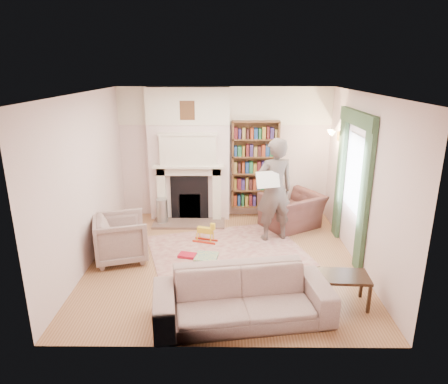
{
  "coord_description": "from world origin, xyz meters",
  "views": [
    {
      "loc": [
        0.05,
        -6.22,
        3.19
      ],
      "look_at": [
        0.0,
        0.25,
        1.15
      ],
      "focal_mm": 32.0,
      "sensor_mm": 36.0,
      "label": 1
    }
  ],
  "objects_px": {
    "armchair_left": "(121,238)",
    "sofa": "(243,296)",
    "bookcase": "(255,165)",
    "armchair_reading": "(292,211)",
    "rocking_horse": "(205,232)",
    "coffee_table": "(342,290)",
    "paraffin_heater": "(162,212)",
    "man_reading": "(274,190)"
  },
  "relations": [
    {
      "from": "man_reading",
      "to": "armchair_reading",
      "type": "bearing_deg",
      "value": -143.41
    },
    {
      "from": "bookcase",
      "to": "rocking_horse",
      "type": "distance_m",
      "value": 1.98
    },
    {
      "from": "bookcase",
      "to": "rocking_horse",
      "type": "xyz_separation_m",
      "value": [
        -1.01,
        -1.4,
        -0.98
      ]
    },
    {
      "from": "coffee_table",
      "to": "rocking_horse",
      "type": "height_order",
      "value": "coffee_table"
    },
    {
      "from": "rocking_horse",
      "to": "paraffin_heater",
      "type": "bearing_deg",
      "value": 153.72
    },
    {
      "from": "sofa",
      "to": "coffee_table",
      "type": "distance_m",
      "value": 1.45
    },
    {
      "from": "sofa",
      "to": "man_reading",
      "type": "bearing_deg",
      "value": 66.34
    },
    {
      "from": "armchair_reading",
      "to": "sofa",
      "type": "distance_m",
      "value": 3.37
    },
    {
      "from": "paraffin_heater",
      "to": "bookcase",
      "type": "bearing_deg",
      "value": 13.61
    },
    {
      "from": "sofa",
      "to": "coffee_table",
      "type": "xyz_separation_m",
      "value": [
        1.4,
        0.36,
        -0.11
      ]
    },
    {
      "from": "man_reading",
      "to": "rocking_horse",
      "type": "relative_size",
      "value": 4.34
    },
    {
      "from": "man_reading",
      "to": "paraffin_heater",
      "type": "height_order",
      "value": "man_reading"
    },
    {
      "from": "sofa",
      "to": "man_reading",
      "type": "height_order",
      "value": "man_reading"
    },
    {
      "from": "rocking_horse",
      "to": "bookcase",
      "type": "bearing_deg",
      "value": 71.78
    },
    {
      "from": "bookcase",
      "to": "armchair_reading",
      "type": "distance_m",
      "value": 1.27
    },
    {
      "from": "armchair_left",
      "to": "man_reading",
      "type": "height_order",
      "value": "man_reading"
    },
    {
      "from": "paraffin_heater",
      "to": "rocking_horse",
      "type": "bearing_deg",
      "value": -43.97
    },
    {
      "from": "bookcase",
      "to": "armchair_reading",
      "type": "bearing_deg",
      "value": -40.64
    },
    {
      "from": "armchair_reading",
      "to": "rocking_horse",
      "type": "height_order",
      "value": "armchair_reading"
    },
    {
      "from": "paraffin_heater",
      "to": "rocking_horse",
      "type": "relative_size",
      "value": 1.21
    },
    {
      "from": "bookcase",
      "to": "armchair_left",
      "type": "xyz_separation_m",
      "value": [
        -2.41,
        -2.1,
        -0.78
      ]
    },
    {
      "from": "bookcase",
      "to": "man_reading",
      "type": "relative_size",
      "value": 0.94
    },
    {
      "from": "rocking_horse",
      "to": "coffee_table",
      "type": "bearing_deg",
      "value": -27.76
    },
    {
      "from": "coffee_table",
      "to": "sofa",
      "type": "bearing_deg",
      "value": -162.58
    },
    {
      "from": "bookcase",
      "to": "coffee_table",
      "type": "xyz_separation_m",
      "value": [
        1.0,
        -3.44,
        -0.95
      ]
    },
    {
      "from": "paraffin_heater",
      "to": "rocking_horse",
      "type": "xyz_separation_m",
      "value": [
        0.96,
        -0.92,
        -0.08
      ]
    },
    {
      "from": "armchair_reading",
      "to": "sofa",
      "type": "relative_size",
      "value": 0.48
    },
    {
      "from": "armchair_left",
      "to": "man_reading",
      "type": "bearing_deg",
      "value": -89.55
    },
    {
      "from": "armchair_left",
      "to": "coffee_table",
      "type": "bearing_deg",
      "value": -128.89
    },
    {
      "from": "coffee_table",
      "to": "paraffin_heater",
      "type": "relative_size",
      "value": 1.27
    },
    {
      "from": "sofa",
      "to": "coffee_table",
      "type": "height_order",
      "value": "sofa"
    },
    {
      "from": "armchair_reading",
      "to": "coffee_table",
      "type": "relative_size",
      "value": 1.57
    },
    {
      "from": "sofa",
      "to": "paraffin_heater",
      "type": "distance_m",
      "value": 3.68
    },
    {
      "from": "armchair_reading",
      "to": "coffee_table",
      "type": "distance_m",
      "value": 2.83
    },
    {
      "from": "paraffin_heater",
      "to": "coffee_table",
      "type": "bearing_deg",
      "value": -44.98
    },
    {
      "from": "armchair_left",
      "to": "sofa",
      "type": "relative_size",
      "value": 0.37
    },
    {
      "from": "sofa",
      "to": "coffee_table",
      "type": "relative_size",
      "value": 3.28
    },
    {
      "from": "armchair_reading",
      "to": "paraffin_heater",
      "type": "relative_size",
      "value": 2.0
    },
    {
      "from": "armchair_reading",
      "to": "man_reading",
      "type": "relative_size",
      "value": 0.56
    },
    {
      "from": "coffee_table",
      "to": "armchair_left",
      "type": "bearing_deg",
      "value": 161.51
    },
    {
      "from": "sofa",
      "to": "paraffin_heater",
      "type": "relative_size",
      "value": 4.18
    },
    {
      "from": "armchair_reading",
      "to": "rocking_horse",
      "type": "xyz_separation_m",
      "value": [
        -1.75,
        -0.76,
        -0.16
      ]
    }
  ]
}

